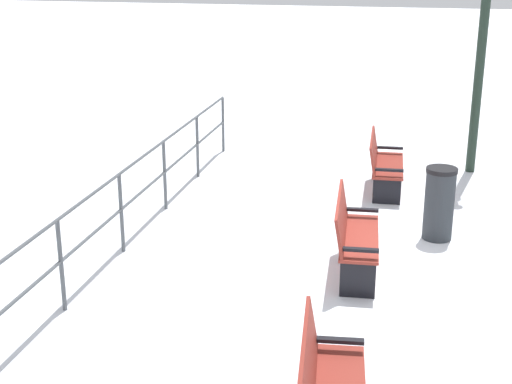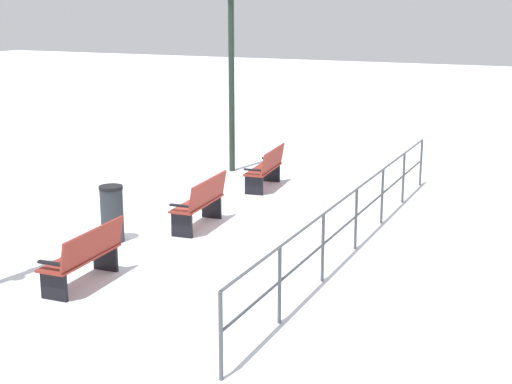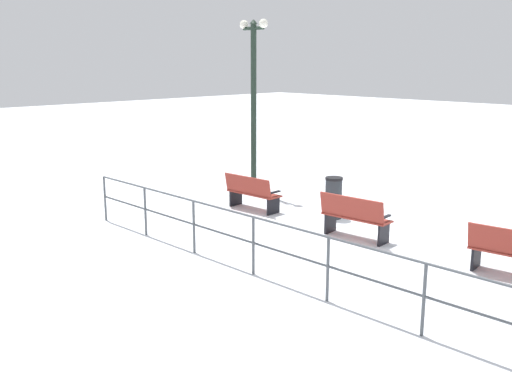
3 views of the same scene
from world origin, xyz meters
TOP-DOWN VIEW (x-y plane):
  - ground_plane at (0.00, 0.00)m, footprint 80.00×80.00m
  - bench_second at (-0.14, -0.01)m, footprint 0.62×1.56m
  - bench_third at (0.02, 3.30)m, footprint 0.60×1.54m
  - lamppost_middle at (1.49, 4.73)m, footprint 0.25×1.00m
  - waterfront_railing at (-3.14, -0.00)m, footprint 0.05×10.15m
  - trash_bin at (0.89, 1.37)m, footprint 0.42×0.42m

SIDE VIEW (x-z plane):
  - ground_plane at x=0.00m, z-range 0.00..0.00m
  - bench_third at x=0.02m, z-range 0.01..0.92m
  - bench_second at x=-0.14m, z-range 0.02..0.98m
  - trash_bin at x=0.89m, z-range 0.00..1.01m
  - waterfront_railing at x=-3.14m, z-range 0.18..1.25m
  - lamppost_middle at x=1.49m, z-range 0.55..5.37m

